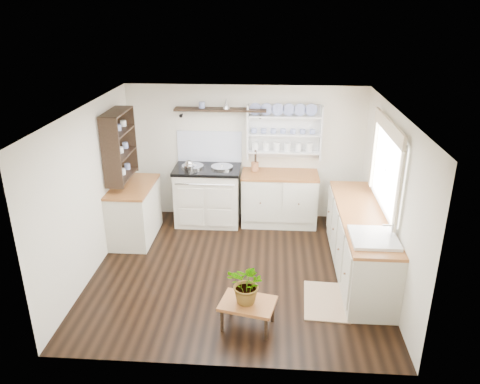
# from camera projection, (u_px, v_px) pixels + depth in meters

# --- Properties ---
(floor) EXTENTS (4.00, 3.80, 0.01)m
(floor) POSITION_uv_depth(u_px,v_px,m) (237.00, 270.00, 6.66)
(floor) COLOR black
(floor) RESTS_ON ground
(wall_back) EXTENTS (4.00, 0.02, 2.30)m
(wall_back) POSITION_uv_depth(u_px,v_px,m) (245.00, 153.00, 7.98)
(wall_back) COLOR silver
(wall_back) RESTS_ON ground
(wall_right) EXTENTS (0.02, 3.80, 2.30)m
(wall_right) POSITION_uv_depth(u_px,v_px,m) (389.00, 200.00, 6.10)
(wall_right) COLOR silver
(wall_right) RESTS_ON ground
(wall_left) EXTENTS (0.02, 3.80, 2.30)m
(wall_left) POSITION_uv_depth(u_px,v_px,m) (90.00, 192.00, 6.35)
(wall_left) COLOR silver
(wall_left) RESTS_ON ground
(ceiling) EXTENTS (4.00, 3.80, 0.01)m
(ceiling) POSITION_uv_depth(u_px,v_px,m) (236.00, 110.00, 5.79)
(ceiling) COLOR white
(ceiling) RESTS_ON wall_back
(window) EXTENTS (0.08, 1.55, 1.22)m
(window) POSITION_uv_depth(u_px,v_px,m) (387.00, 166.00, 6.08)
(window) COLOR white
(window) RESTS_ON wall_right
(aga_cooker) EXTENTS (1.11, 0.76, 1.02)m
(aga_cooker) POSITION_uv_depth(u_px,v_px,m) (208.00, 194.00, 7.96)
(aga_cooker) COLOR beige
(aga_cooker) RESTS_ON floor
(back_cabinets) EXTENTS (1.27, 0.63, 0.90)m
(back_cabinets) POSITION_uv_depth(u_px,v_px,m) (279.00, 198.00, 7.93)
(back_cabinets) COLOR beige
(back_cabinets) RESTS_ON floor
(right_cabinets) EXTENTS (0.62, 2.43, 0.90)m
(right_cabinets) POSITION_uv_depth(u_px,v_px,m) (360.00, 242.00, 6.47)
(right_cabinets) COLOR beige
(right_cabinets) RESTS_ON floor
(belfast_sink) EXTENTS (0.55, 0.60, 0.45)m
(belfast_sink) POSITION_uv_depth(u_px,v_px,m) (373.00, 247.00, 5.65)
(belfast_sink) COLOR white
(belfast_sink) RESTS_ON right_cabinets
(left_cabinets) EXTENTS (0.62, 1.13, 0.90)m
(left_cabinets) POSITION_uv_depth(u_px,v_px,m) (135.00, 211.00, 7.43)
(left_cabinets) COLOR beige
(left_cabinets) RESTS_ON floor
(plate_rack) EXTENTS (1.20, 0.22, 0.90)m
(plate_rack) POSITION_uv_depth(u_px,v_px,m) (284.00, 131.00, 7.75)
(plate_rack) COLOR white
(plate_rack) RESTS_ON wall_back
(high_shelf) EXTENTS (1.50, 0.29, 0.16)m
(high_shelf) POSITION_uv_depth(u_px,v_px,m) (220.00, 110.00, 7.61)
(high_shelf) COLOR black
(high_shelf) RESTS_ON wall_back
(left_shelving) EXTENTS (0.28, 0.80, 1.05)m
(left_shelving) POSITION_uv_depth(u_px,v_px,m) (119.00, 145.00, 7.02)
(left_shelving) COLOR black
(left_shelving) RESTS_ON wall_left
(kettle) EXTENTS (0.18, 0.18, 0.21)m
(kettle) POSITION_uv_depth(u_px,v_px,m) (189.00, 167.00, 7.66)
(kettle) COLOR silver
(kettle) RESTS_ON aga_cooker
(utensil_crock) EXTENTS (0.13, 0.13, 0.15)m
(utensil_crock) POSITION_uv_depth(u_px,v_px,m) (255.00, 167.00, 7.83)
(utensil_crock) COLOR #A6653D
(utensil_crock) RESTS_ON back_cabinets
(center_table) EXTENTS (0.70, 0.57, 0.34)m
(center_table) POSITION_uv_depth(u_px,v_px,m) (248.00, 305.00, 5.40)
(center_table) COLOR brown
(center_table) RESTS_ON floor
(potted_plant) EXTENTS (0.57, 0.55, 0.49)m
(potted_plant) POSITION_uv_depth(u_px,v_px,m) (248.00, 284.00, 5.29)
(potted_plant) COLOR #3F7233
(potted_plant) RESTS_ON center_table
(floor_rug) EXTENTS (0.60, 0.88, 0.02)m
(floor_rug) POSITION_uv_depth(u_px,v_px,m) (326.00, 301.00, 5.96)
(floor_rug) COLOR #9C795B
(floor_rug) RESTS_ON floor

